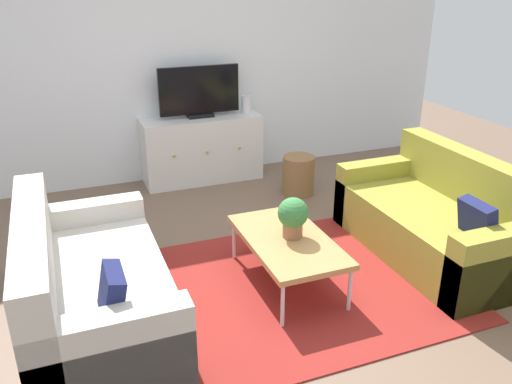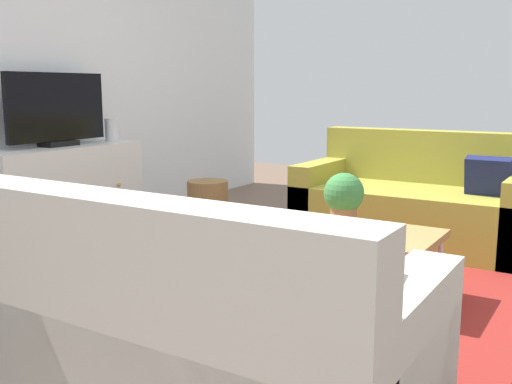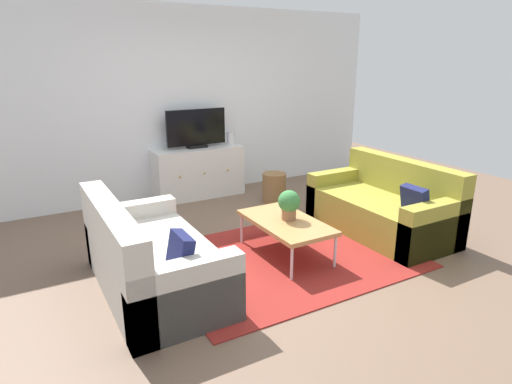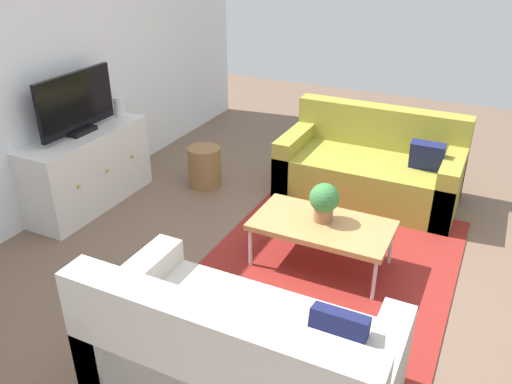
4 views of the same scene
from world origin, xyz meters
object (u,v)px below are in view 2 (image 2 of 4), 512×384
at_px(coffee_table, 342,233).
at_px(tv_console, 63,193).
at_px(couch_right_side, 418,205).
at_px(couch_left_side, 182,339).
at_px(potted_plant, 344,197).
at_px(flat_screen_tv, 57,110).
at_px(glass_vase, 112,130).
at_px(wicker_basket, 208,205).

relative_size(coffee_table, tv_console, 0.81).
relative_size(couch_right_side, tv_console, 1.29).
relative_size(couch_left_side, potted_plant, 5.48).
relative_size(couch_right_side, coffee_table, 1.59).
height_order(couch_right_side, flat_screen_tv, flat_screen_tv).
distance_m(couch_right_side, glass_vase, 2.58).
distance_m(coffee_table, tv_console, 2.35).
xyz_separation_m(flat_screen_tv, glass_vase, (0.54, -0.02, -0.18)).
height_order(couch_left_side, glass_vase, glass_vase).
bearing_deg(couch_right_side, tv_console, 120.38).
distance_m(couch_right_side, flat_screen_tv, 2.86).
distance_m(flat_screen_tv, wicker_basket, 1.40).
bearing_deg(couch_left_side, couch_right_side, 0.00).
distance_m(coffee_table, flat_screen_tv, 2.46).
bearing_deg(coffee_table, tv_console, 89.84).
relative_size(couch_right_side, glass_vase, 8.98).
distance_m(tv_console, glass_vase, 0.71).
xyz_separation_m(couch_left_side, couch_right_side, (2.87, 0.00, 0.00)).
relative_size(coffee_table, potted_plant, 3.44).
distance_m(couch_left_side, wicker_basket, 2.82).
xyz_separation_m(coffee_table, wicker_basket, (0.85, 1.58, -0.15)).
xyz_separation_m(couch_left_side, potted_plant, (1.52, 0.04, 0.28)).
bearing_deg(couch_left_side, potted_plant, 1.43).
height_order(couch_right_side, coffee_table, couch_right_side).
height_order(flat_screen_tv, glass_vase, flat_screen_tv).
xyz_separation_m(couch_left_side, tv_console, (1.48, 2.37, 0.08)).
bearing_deg(tv_console, couch_right_side, -59.62).
height_order(coffee_table, glass_vase, glass_vase).
height_order(potted_plant, glass_vase, glass_vase).
xyz_separation_m(potted_plant, glass_vase, (0.50, 2.34, 0.27)).
xyz_separation_m(couch_right_side, glass_vase, (-0.85, 2.37, 0.55)).
relative_size(coffee_table, wicker_basket, 2.57).
relative_size(coffee_table, glass_vase, 5.64).
distance_m(flat_screen_tv, glass_vase, 0.57).
xyz_separation_m(flat_screen_tv, wicker_basket, (0.84, -0.79, -0.80)).
relative_size(tv_console, wicker_basket, 3.17).
relative_size(couch_right_side, flat_screen_tv, 1.92).
relative_size(couch_left_side, glass_vase, 8.98).
bearing_deg(couch_right_side, couch_left_side, 180.00).
bearing_deg(tv_console, couch_left_side, -121.97).
distance_m(potted_plant, glass_vase, 2.40).
xyz_separation_m(potted_plant, flat_screen_tv, (-0.04, 2.36, 0.45)).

